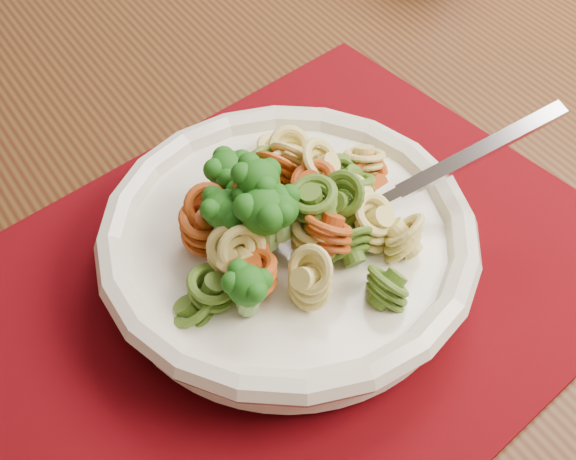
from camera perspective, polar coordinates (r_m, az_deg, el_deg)
name	(u,v)px	position (r m, az deg, el deg)	size (l,w,h in m)	color
dining_table	(228,255)	(0.65, -4.28, -1.80)	(1.57, 1.17, 0.74)	#4C3115
placemat	(288,285)	(0.50, -0.01, -3.96)	(0.41, 0.32, 0.00)	#610409
pasta_bowl	(288,243)	(0.49, 0.00, -0.95)	(0.23, 0.23, 0.04)	white
pasta_broccoli_heap	(288,223)	(0.47, 0.00, 0.48)	(0.20, 0.20, 0.06)	#F2DE77
fork	(362,212)	(0.48, 5.30, 1.29)	(0.19, 0.02, 0.01)	silver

